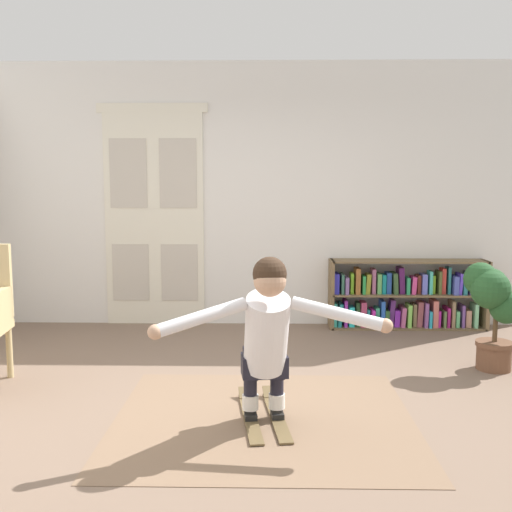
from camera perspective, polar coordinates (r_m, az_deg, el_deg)
ground_plane at (r=4.33m, az=-0.92°, el=-14.44°), size 7.20×7.20×0.00m
back_wall at (r=6.63m, az=-0.12°, el=5.87°), size 6.00×0.10×2.90m
double_door at (r=6.70m, az=-9.77°, el=3.90°), size 1.22×0.05×2.45m
rug at (r=4.14m, az=0.73°, el=-15.38°), size 2.01×1.83×0.01m
bookshelf at (r=6.71m, az=14.13°, el=-3.90°), size 1.71×0.30×0.75m
potted_plant at (r=5.40m, az=21.79°, el=-4.18°), size 0.47×0.40×0.92m
skis_pair at (r=4.17m, az=0.68°, el=-14.98°), size 0.38×0.90×0.07m
person_skier at (r=3.78m, az=1.06°, el=-7.17°), size 1.46×0.68×1.07m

